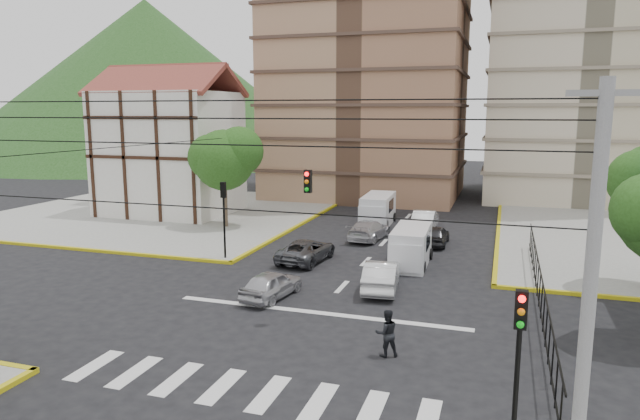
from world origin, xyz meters
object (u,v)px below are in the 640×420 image
at_px(car_white_front_right, 382,275).
at_px(pedestrian_crosswalk, 387,333).
at_px(van_right_lane, 410,248).
at_px(van_left_lane, 377,211).
at_px(car_silver_front_left, 271,284).
at_px(traffic_light_nw, 224,207).
at_px(traffic_light_se, 518,351).

bearing_deg(car_white_front_right, pedestrian_crosswalk, 96.49).
xyz_separation_m(van_right_lane, van_left_lane, (-4.20, 10.64, 0.07)).
distance_m(car_silver_front_left, pedestrian_crosswalk, 7.82).
height_order(traffic_light_nw, van_left_lane, traffic_light_nw).
relative_size(traffic_light_nw, van_left_lane, 0.86).
bearing_deg(pedestrian_crosswalk, car_silver_front_left, -64.08).
relative_size(traffic_light_se, car_white_front_right, 1.00).
xyz_separation_m(traffic_light_se, car_white_front_right, (-5.88, 12.97, -2.39)).
distance_m(traffic_light_nw, pedestrian_crosswalk, 15.37).
relative_size(traffic_light_nw, pedestrian_crosswalk, 2.58).
relative_size(van_left_lane, car_white_front_right, 1.16).
bearing_deg(traffic_light_nw, pedestrian_crosswalk, -41.08).
height_order(car_silver_front_left, pedestrian_crosswalk, pedestrian_crosswalk).
distance_m(traffic_light_se, pedestrian_crosswalk, 7.33).
height_order(van_right_lane, van_left_lane, van_left_lane).
distance_m(traffic_light_nw, van_left_lane, 14.30).
height_order(van_right_lane, pedestrian_crosswalk, van_right_lane).
relative_size(van_left_lane, pedestrian_crosswalk, 2.99).
bearing_deg(van_right_lane, traffic_light_se, -75.37).
distance_m(car_white_front_right, pedestrian_crosswalk, 7.56).
height_order(traffic_light_se, van_right_lane, traffic_light_se).
distance_m(traffic_light_se, car_silver_front_left, 14.83).
bearing_deg(car_white_front_right, van_right_lane, -104.29).
relative_size(van_right_lane, van_left_lane, 0.93).
bearing_deg(van_left_lane, car_silver_front_left, -95.59).
bearing_deg(van_left_lane, traffic_light_nw, -118.17).
relative_size(van_right_lane, car_white_front_right, 1.08).
distance_m(car_silver_front_left, car_white_front_right, 5.34).
bearing_deg(car_silver_front_left, van_left_lane, -84.37).
distance_m(van_right_lane, van_left_lane, 11.44).
height_order(traffic_light_se, pedestrian_crosswalk, traffic_light_se).
bearing_deg(car_white_front_right, car_silver_front_left, 24.23).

